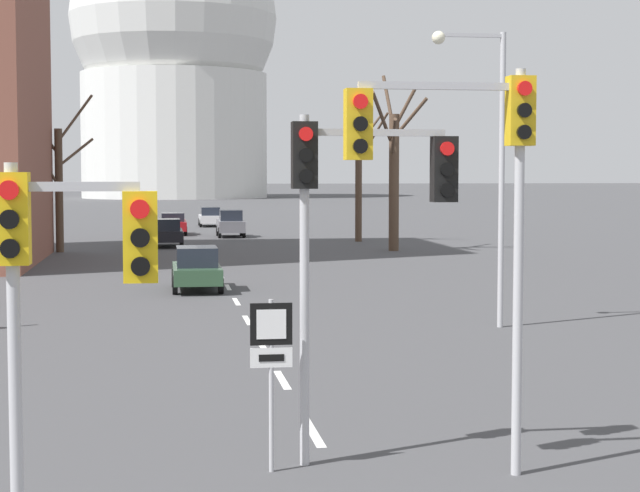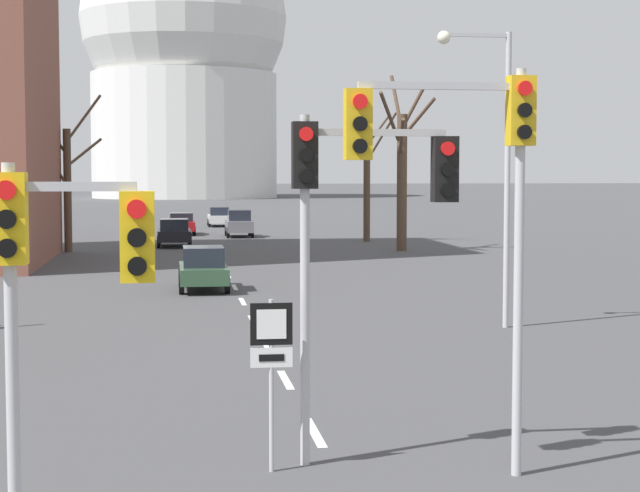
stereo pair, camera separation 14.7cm
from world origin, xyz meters
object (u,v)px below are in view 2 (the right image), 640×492
street_lamp_right (494,147)px  sedan_mid_centre (174,232)px  sedan_far_right (239,223)px  traffic_signal_near_left (56,266)px  route_sign_post (271,355)px  sedan_near_left (203,268)px  sedan_far_left (219,217)px  traffic_signal_centre_tall (354,200)px  traffic_signal_near_right (466,167)px  sedan_near_right (181,223)px

street_lamp_right → sedan_mid_centre: bearing=104.3°
sedan_far_right → traffic_signal_near_left: bearing=-95.4°
route_sign_post → street_lamp_right: 15.57m
sedan_near_left → sedan_far_left: 46.49m
route_sign_post → street_lamp_right: size_ratio=0.31×
traffic_signal_centre_tall → traffic_signal_near_left: (-3.82, -3.85, -0.58)m
traffic_signal_centre_tall → traffic_signal_near_right: (1.40, -0.95, 0.46)m
street_lamp_right → sedan_near_left: street_lamp_right is taller
traffic_signal_near_right → traffic_signal_centre_tall: bearing=145.8°
sedan_mid_centre → sedan_far_right: bearing=64.0°
route_sign_post → sedan_near_right: bearing=90.7°
sedan_near_right → traffic_signal_near_left: bearing=-91.7°
traffic_signal_near_left → route_sign_post: (2.58, 3.56, -1.60)m
sedan_far_left → route_sign_post: bearing=-91.9°
traffic_signal_centre_tall → sedan_near_right: bearing=91.9°
sedan_near_left → sedan_far_left: sedan_near_left is taller
sedan_near_left → traffic_signal_centre_tall: bearing=-86.3°
traffic_signal_near_right → sedan_near_right: bearing=93.2°
traffic_signal_near_left → sedan_far_left: size_ratio=1.00×
route_sign_post → sedan_mid_centre: size_ratio=0.60×
traffic_signal_near_left → sedan_mid_centre: size_ratio=1.05×
sedan_near_left → traffic_signal_near_right: bearing=-83.2°
street_lamp_right → sedan_far_left: bearing=95.0°
sedan_near_right → sedan_far_left: 11.64m
traffic_signal_centre_tall → traffic_signal_near_right: traffic_signal_near_right is taller
sedan_far_left → sedan_far_right: bearing=-87.2°
sedan_mid_centre → traffic_signal_near_right: bearing=-85.3°
sedan_near_right → route_sign_post: bearing=-89.3°
sedan_far_left → sedan_far_right: 14.35m
sedan_near_left → street_lamp_right: bearing=-54.1°
sedan_far_right → sedan_near_left: bearing=-95.9°
sedan_mid_centre → street_lamp_right: bearing=-75.7°
sedan_mid_centre → sedan_far_right: 9.78m
traffic_signal_centre_tall → route_sign_post: traffic_signal_centre_tall is taller
traffic_signal_near_left → street_lamp_right: (9.93, 16.88, 1.67)m
route_sign_post → sedan_far_right: size_ratio=0.63×
route_sign_post → sedan_near_right: 59.03m
traffic_signal_centre_tall → sedan_mid_centre: (-2.49, 46.85, -3.05)m
traffic_signal_centre_tall → street_lamp_right: bearing=64.9°
route_sign_post → traffic_signal_centre_tall: bearing=13.5°
sedan_near_left → sedan_far_right: size_ratio=1.04×
street_lamp_right → sedan_far_right: 43.01m
route_sign_post → sedan_far_right: route_sign_post is taller
sedan_mid_centre → sedan_near_left: bearing=-87.6°
traffic_signal_centre_tall → traffic_signal_near_right: 1.76m
route_sign_post → traffic_signal_near_left: bearing=-126.0°
sedan_far_left → traffic_signal_near_right: bearing=-89.7°
sedan_near_left → sedan_near_right: sedan_near_left is taller
traffic_signal_near_right → sedan_mid_centre: traffic_signal_near_right is taller
traffic_signal_near_left → sedan_near_right: traffic_signal_near_left is taller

